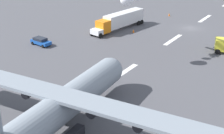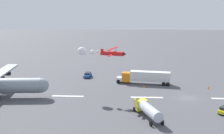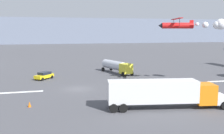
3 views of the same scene
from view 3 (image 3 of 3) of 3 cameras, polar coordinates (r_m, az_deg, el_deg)
The scene contains 10 objects.
ground_plane at distance 43.04m, azimuth -7.84°, elevation -5.10°, with size 440.00×440.00×0.00m, color #4C4C51.
runway_stripe_4 at distance 43.24m, azimuth -21.07°, elevation -5.52°, with size 8.00×0.90×0.01m, color white.
runway_stripe_5 at distance 45.08m, azimuth 4.81°, elevation -4.43°, with size 8.00×0.90×0.01m, color white.
mountain_ridge_distant at distance 205.39m, azimuth -12.64°, elevation 8.23°, with size 396.00×16.00×20.51m, color slate.
stunt_biplane_red at distance 48.83m, azimuth 20.05°, elevation 9.22°, with size 12.27×6.68×2.07m.
semi_truck_orange at distance 32.46m, azimuth 11.89°, elevation -5.76°, with size 15.68×5.23×3.70m.
fuel_tanker_truck at distance 58.12m, azimuth 1.12°, elevation 0.24°, with size 5.79×10.14×2.90m.
airport_staff_sedan at distance 53.10m, azimuth -15.52°, elevation -1.87°, with size 4.06×4.31×1.52m.
traffic_cone_near at distance 34.50m, azimuth -18.66°, elevation -8.21°, with size 0.44×0.44×0.75m, color orange.
traffic_cone_far at distance 36.60m, azimuth 9.91°, elevation -6.94°, with size 0.44×0.44×0.75m, color orange.
Camera 3 is at (-4.11, -41.68, 9.95)m, focal length 39.26 mm.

